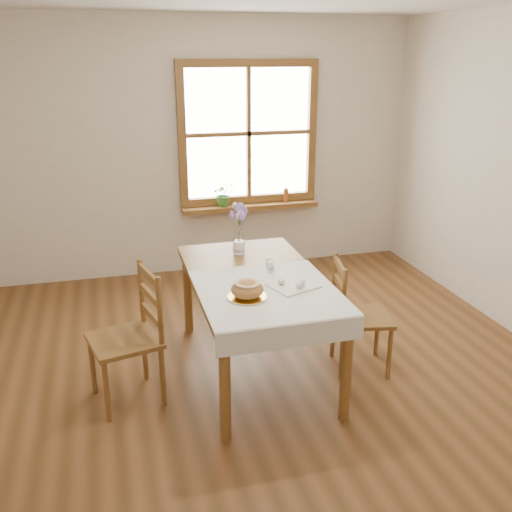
{
  "coord_description": "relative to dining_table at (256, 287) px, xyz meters",
  "views": [
    {
      "loc": [
        -0.97,
        -3.31,
        2.24
      ],
      "look_at": [
        0.0,
        0.3,
        0.9
      ],
      "focal_mm": 40.0,
      "sensor_mm": 36.0,
      "label": 1
    }
  ],
  "objects": [
    {
      "name": "bread_plate",
      "position": [
        -0.16,
        -0.38,
        0.1
      ],
      "size": [
        0.29,
        0.29,
        0.01
      ],
      "primitive_type": "cylinder",
      "rotation": [
        0.0,
        0.0,
        0.23
      ],
      "color": "white",
      "rests_on": "table_linen"
    },
    {
      "name": "ground",
      "position": [
        0.0,
        -0.3,
        -0.66
      ],
      "size": [
        5.0,
        5.0,
        0.0
      ],
      "primitive_type": "plane",
      "color": "brown",
      "rests_on": "ground"
    },
    {
      "name": "potted_plant",
      "position": [
        0.21,
        2.1,
        0.15
      ],
      "size": [
        0.23,
        0.26,
        0.2
      ],
      "primitive_type": "imported",
      "rotation": [
        0.0,
        0.0,
        -0.02
      ],
      "color": "#3E7D32",
      "rests_on": "window_sill"
    },
    {
      "name": "egg_napkin",
      "position": [
        0.19,
        -0.28,
        0.1
      ],
      "size": [
        0.36,
        0.33,
        0.01
      ],
      "primitive_type": "cube",
      "rotation": [
        0.0,
        0.0,
        0.34
      ],
      "color": "white",
      "rests_on": "table_linen"
    },
    {
      "name": "window",
      "position": [
        0.5,
        2.17,
        0.79
      ],
      "size": [
        1.46,
        0.08,
        1.46
      ],
      "color": "brown",
      "rests_on": "ground"
    },
    {
      "name": "eggs",
      "position": [
        0.19,
        -0.28,
        0.13
      ],
      "size": [
        0.28,
        0.27,
        0.05
      ],
      "primitive_type": null,
      "rotation": [
        0.0,
        0.0,
        0.34
      ],
      "color": "white",
      "rests_on": "egg_napkin"
    },
    {
      "name": "bread_loaf",
      "position": [
        -0.16,
        -0.38,
        0.17
      ],
      "size": [
        0.21,
        0.21,
        0.11
      ],
      "primitive_type": "ellipsoid",
      "color": "#B37E3F",
      "rests_on": "bread_plate"
    },
    {
      "name": "window_sill",
      "position": [
        0.5,
        2.1,
        0.03
      ],
      "size": [
        1.46,
        0.2,
        0.05
      ],
      "color": "brown",
      "rests_on": "ground"
    },
    {
      "name": "salt_shaker",
      "position": [
        0.11,
        0.01,
        0.14
      ],
      "size": [
        0.05,
        0.05,
        0.09
      ],
      "primitive_type": "cylinder",
      "rotation": [
        0.0,
        0.0,
        0.03
      ],
      "color": "white",
      "rests_on": "table_linen"
    },
    {
      "name": "chair_right",
      "position": [
        0.76,
        -0.17,
        -0.24
      ],
      "size": [
        0.49,
        0.48,
        0.86
      ],
      "primitive_type": null,
      "rotation": [
        0.0,
        0.0,
        1.37
      ],
      "color": "brown",
      "rests_on": "ground"
    },
    {
      "name": "lavender_bouquet",
      "position": [
        -0.01,
        0.47,
        0.34
      ],
      "size": [
        0.16,
        0.16,
        0.31
      ],
      "primitive_type": null,
      "color": "#7A5DA5",
      "rests_on": "flower_vase"
    },
    {
      "name": "pepper_shaker",
      "position": [
        0.12,
        0.08,
        0.14
      ],
      "size": [
        0.05,
        0.05,
        0.1
      ],
      "primitive_type": "cylinder",
      "rotation": [
        0.0,
        0.0,
        0.04
      ],
      "color": "white",
      "rests_on": "table_linen"
    },
    {
      "name": "amber_bottle",
      "position": [
        0.9,
        2.1,
        0.13
      ],
      "size": [
        0.06,
        0.06,
        0.16
      ],
      "primitive_type": "cylinder",
      "rotation": [
        0.0,
        0.0,
        0.19
      ],
      "color": "#9B4D1C",
      "rests_on": "window_sill"
    },
    {
      "name": "room_walls",
      "position": [
        0.0,
        -0.3,
        1.04
      ],
      "size": [
        4.6,
        5.1,
        2.65
      ],
      "color": "beige",
      "rests_on": "ground"
    },
    {
      "name": "table_linen",
      "position": [
        0.0,
        -0.3,
        0.09
      ],
      "size": [
        0.91,
        0.99,
        0.01
      ],
      "primitive_type": "cube",
      "color": "white",
      "rests_on": "dining_table"
    },
    {
      "name": "flower_vase",
      "position": [
        -0.01,
        0.47,
        0.14
      ],
      "size": [
        0.1,
        0.1,
        0.1
      ],
      "primitive_type": "cylinder",
      "rotation": [
        0.0,
        0.0,
        -0.13
      ],
      "color": "white",
      "rests_on": "dining_table"
    },
    {
      "name": "chair_left",
      "position": [
        -0.94,
        -0.15,
        -0.2
      ],
      "size": [
        0.54,
        0.53,
        0.93
      ],
      "primitive_type": null,
      "rotation": [
        0.0,
        0.0,
        -1.33
      ],
      "color": "brown",
      "rests_on": "ground"
    },
    {
      "name": "dining_table",
      "position": [
        0.0,
        0.0,
        0.0
      ],
      "size": [
        0.9,
        1.6,
        0.75
      ],
      "color": "brown",
      "rests_on": "ground"
    }
  ]
}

